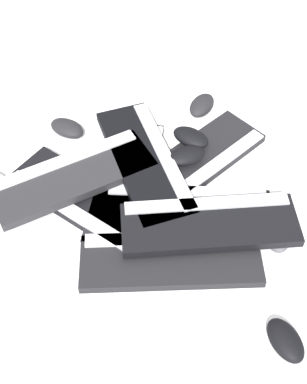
# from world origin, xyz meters

# --- Properties ---
(ground_plane) EXTENTS (3.20, 3.20, 0.00)m
(ground_plane) POSITION_xyz_m (0.00, 0.00, 0.00)
(ground_plane) COLOR white
(keyboard_0) EXTENTS (0.16, 0.44, 0.03)m
(keyboard_0) POSITION_xyz_m (0.23, 0.09, 0.01)
(keyboard_0) COLOR black
(keyboard_0) RESTS_ON ground
(keyboard_1) EXTENTS (0.18, 0.45, 0.03)m
(keyboard_1) POSITION_xyz_m (0.08, 0.14, 0.01)
(keyboard_1) COLOR black
(keyboard_1) RESTS_ON ground
(keyboard_2) EXTENTS (0.41, 0.43, 0.03)m
(keyboard_2) POSITION_xyz_m (-0.09, 0.17, 0.01)
(keyboard_2) COLOR black
(keyboard_2) RESTS_ON ground
(keyboard_3) EXTENTS (0.46, 0.22, 0.03)m
(keyboard_3) POSITION_xyz_m (-0.03, -0.02, 0.01)
(keyboard_3) COLOR black
(keyboard_3) RESTS_ON ground
(keyboard_4) EXTENTS (0.38, 0.44, 0.03)m
(keyboard_4) POSITION_xyz_m (0.04, -0.13, 0.01)
(keyboard_4) COLOR black
(keyboard_4) RESTS_ON ground
(keyboard_5) EXTENTS (0.18, 0.45, 0.03)m
(keyboard_5) POSITION_xyz_m (0.14, 0.19, 0.04)
(keyboard_5) COLOR black
(keyboard_5) RESTS_ON keyboard_1
(keyboard_6) EXTENTS (0.34, 0.46, 0.03)m
(keyboard_6) POSITION_xyz_m (-0.02, -0.16, 0.04)
(keyboard_6) COLOR #232326
(keyboard_6) RESTS_ON keyboard_4
(keyboard_7) EXTENTS (0.46, 0.28, 0.03)m
(keyboard_7) POSITION_xyz_m (-0.07, 0.03, 0.04)
(keyboard_7) COLOR black
(keyboard_7) RESTS_ON keyboard_3
(mouse_0) EXTENTS (0.11, 0.07, 0.04)m
(mouse_0) POSITION_xyz_m (0.16, 0.36, 0.02)
(mouse_0) COLOR #4C4C51
(mouse_0) RESTS_ON ground
(mouse_1) EXTENTS (0.13, 0.10, 0.04)m
(mouse_1) POSITION_xyz_m (0.44, 0.33, 0.02)
(mouse_1) COLOR black
(mouse_1) RESTS_ON ground
(mouse_2) EXTENTS (0.13, 0.11, 0.04)m
(mouse_2) POSITION_xyz_m (-0.33, 0.21, 0.02)
(mouse_2) COLOR black
(mouse_2) RESTS_ON ground
(mouse_3) EXTENTS (0.11, 0.13, 0.04)m
(mouse_3) POSITION_xyz_m (-0.23, -0.20, 0.02)
(mouse_3) COLOR black
(mouse_3) RESTS_ON ground
(mouse_4) EXTENTS (0.10, 0.13, 0.04)m
(mouse_4) POSITION_xyz_m (-0.09, 0.14, 0.05)
(mouse_4) COLOR black
(mouse_4) RESTS_ON keyboard_2
(mouse_5) EXTENTS (0.12, 0.13, 0.04)m
(mouse_5) POSITION_xyz_m (-0.16, 0.16, 0.05)
(mouse_5) COLOR black
(mouse_5) RESTS_ON keyboard_2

